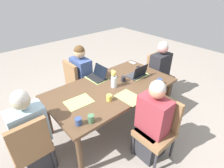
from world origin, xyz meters
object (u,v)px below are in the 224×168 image
person_head_right_left_near (159,74)px  coffee_mug_far_left (123,79)px  chair_head_left_right_near (30,145)px  phone_black (139,68)px  coffee_mug_near_left (91,119)px  person_near_left_mid (152,125)px  chair_head_right_left_near (157,73)px  laptop_far_left_far (98,76)px  coffee_mug_centre_right (159,82)px  chair_far_left_far (77,81)px  chair_near_left_mid (159,126)px  laptop_head_right_left_near (137,74)px  person_head_left_right_near (32,137)px  dining_table (112,91)px  coffee_mug_near_right (78,121)px  person_far_left_far (82,80)px  flower_vase (114,79)px  phone_silver (133,63)px  coffee_mug_centre_left (109,98)px

person_head_right_left_near → coffee_mug_far_left: person_head_right_left_near is taller
person_head_right_left_near → chair_head_left_right_near: size_ratio=1.33×
phone_black → coffee_mug_near_left: bearing=146.6°
phone_black → person_near_left_mid: bearing=174.8°
chair_head_right_left_near → coffee_mug_near_left: bearing=-165.9°
laptop_far_left_far → coffee_mug_centre_right: 1.01m
chair_far_left_far → laptop_far_left_far: (0.12, -0.51, 0.28)m
chair_near_left_mid → laptop_far_left_far: size_ratio=2.81×
chair_near_left_mid → laptop_head_right_left_near: 1.02m
person_head_left_right_near → phone_black: bearing=4.5°
laptop_head_right_left_near → chair_far_left_far: bearing=126.3°
coffee_mug_centre_right → dining_table: bearing=145.1°
chair_head_left_right_near → person_head_right_left_near: bearing=1.5°
chair_near_left_mid → coffee_mug_near_right: size_ratio=9.96×
laptop_head_right_left_near → coffee_mug_centre_right: bearing=-80.5°
dining_table → person_far_left_far: person_far_left_far is taller
chair_near_left_mid → laptop_far_left_far: bearing=92.5°
person_near_left_mid → person_far_left_far: (-0.03, 1.63, 0.00)m
laptop_far_left_far → dining_table: bearing=-90.9°
chair_head_left_right_near → flower_vase: flower_vase is taller
phone_silver → coffee_mug_centre_right: bearing=162.7°
phone_black → phone_silver: bearing=14.8°
flower_vase → laptop_far_left_far: 0.40m
flower_vase → chair_head_left_right_near: bearing=-178.0°
chair_head_left_right_near → coffee_mug_near_left: bearing=-29.7°
coffee_mug_far_left → laptop_far_left_far: bearing=124.0°
coffee_mug_near_left → person_near_left_mid: bearing=-29.5°
phone_black → dining_table: bearing=136.8°
chair_far_left_far → coffee_mug_near_right: (-0.71, -1.25, 0.28)m
chair_far_left_far → coffee_mug_centre_left: chair_far_left_far is taller
coffee_mug_near_left → coffee_mug_centre_left: (0.43, 0.19, -0.00)m
phone_silver → chair_near_left_mid: bearing=148.3°
person_far_left_far → coffee_mug_centre_right: person_far_left_far is taller
dining_table → person_far_left_far: size_ratio=1.67×
laptop_head_right_left_near → coffee_mug_centre_right: 0.41m
chair_near_left_mid → coffee_mug_near_right: chair_near_left_mid is taller
dining_table → coffee_mug_centre_left: 0.38m
person_head_right_left_near → coffee_mug_centre_left: person_head_right_left_near is taller
chair_head_right_left_near → chair_far_left_far: 1.64m
person_far_left_far → laptop_head_right_left_near: size_ratio=3.73×
chair_near_left_mid → coffee_mug_near_right: bearing=150.5°
coffee_mug_near_right → coffee_mug_far_left: size_ratio=1.03×
coffee_mug_centre_left → coffee_mug_far_left: same height
person_near_left_mid → phone_black: person_near_left_mid is taller
chair_head_right_left_near → phone_silver: (-0.40, 0.34, 0.24)m
person_far_left_far → coffee_mug_centre_right: size_ratio=12.67×
chair_head_right_left_near → dining_table: bearing=-176.7°
person_near_left_mid → coffee_mug_near_left: 0.82m
chair_near_left_mid → coffee_mug_near_left: (-0.76, 0.45, 0.28)m
dining_table → chair_head_left_right_near: (-1.33, -0.07, -0.16)m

